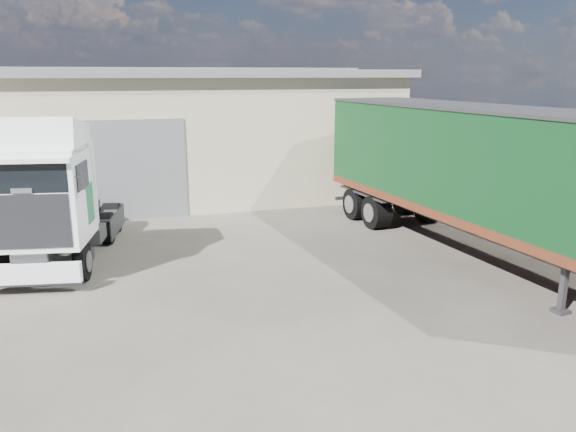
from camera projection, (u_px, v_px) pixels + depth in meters
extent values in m
plane|color=black|center=(250.00, 328.00, 11.64)|extent=(120.00, 120.00, 0.00)
cube|color=#B4AD8B|center=(27.00, 137.00, 24.15)|extent=(30.00, 12.00, 5.00)
cube|color=#585B5D|center=(20.00, 74.00, 23.50)|extent=(30.60, 12.60, 0.30)
cube|color=#585B5D|center=(129.00, 171.00, 19.88)|extent=(4.00, 0.08, 3.60)
cube|color=#585B5D|center=(20.00, 69.00, 23.45)|extent=(30.60, 0.40, 0.15)
cube|color=#974826|center=(522.00, 185.00, 20.17)|extent=(0.35, 26.00, 2.50)
cylinder|color=black|center=(41.00, 263.00, 14.15)|extent=(2.43, 1.38, 0.99)
cylinder|color=black|center=(74.00, 229.00, 17.29)|extent=(2.48, 1.39, 0.99)
cylinder|color=black|center=(84.00, 218.00, 18.55)|extent=(2.48, 1.39, 0.99)
cube|color=#2D2D30|center=(64.00, 227.00, 16.22)|extent=(1.93, 6.20, 0.28)
cube|color=white|center=(30.00, 274.00, 13.30)|extent=(2.38, 0.66, 0.51)
cube|color=white|center=(38.00, 198.00, 14.07)|extent=(2.68, 2.53, 2.28)
cube|color=black|center=(25.00, 222.00, 13.12)|extent=(2.03, 0.42, 1.30)
cube|color=black|center=(21.00, 179.00, 12.89)|extent=(2.07, 0.42, 0.70)
cube|color=white|center=(34.00, 138.00, 13.89)|extent=(2.60, 2.19, 1.14)
cube|color=#0C5A33|center=(90.00, 203.00, 14.62)|extent=(0.14, 0.69, 1.02)
cylinder|color=#2D2D30|center=(74.00, 210.00, 17.34)|extent=(1.19, 1.19, 0.11)
cube|color=#2D2D30|center=(563.00, 288.00, 12.26)|extent=(0.35, 0.35, 1.17)
cylinder|color=black|center=(392.00, 205.00, 20.12)|extent=(2.81, 1.37, 1.13)
cube|color=#2D2D30|center=(475.00, 223.00, 16.15)|extent=(2.00, 12.80, 0.37)
cube|color=#602D16|center=(476.00, 211.00, 16.07)|extent=(3.80, 12.96, 0.26)
cube|color=black|center=(480.00, 159.00, 15.70)|extent=(3.80, 12.96, 2.77)
cube|color=#2D2D30|center=(484.00, 108.00, 15.35)|extent=(3.87, 13.03, 0.09)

